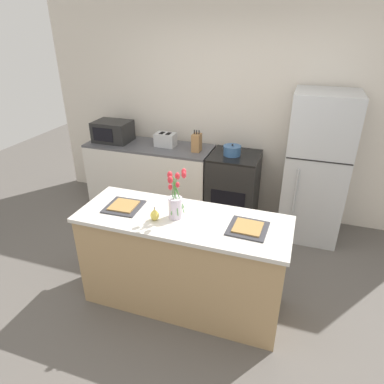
# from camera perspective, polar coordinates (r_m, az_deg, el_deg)

# --- Properties ---
(ground_plane) EXTENTS (10.00, 10.00, 0.00)m
(ground_plane) POSITION_cam_1_polar(r_m,az_deg,el_deg) (3.43, -1.41, -17.51)
(ground_plane) COLOR #59544F
(back_wall) EXTENTS (5.20, 0.08, 2.70)m
(back_wall) POSITION_cam_1_polar(r_m,az_deg,el_deg) (4.51, 7.36, 13.14)
(back_wall) COLOR silver
(back_wall) RESTS_ON ground_plane
(kitchen_island) EXTENTS (1.80, 0.66, 0.91)m
(kitchen_island) POSITION_cam_1_polar(r_m,az_deg,el_deg) (3.12, -1.50, -11.46)
(kitchen_island) COLOR tan
(kitchen_island) RESTS_ON ground_plane
(back_counter) EXTENTS (1.68, 0.60, 0.92)m
(back_counter) POSITION_cam_1_polar(r_m,az_deg,el_deg) (4.76, -6.89, 2.56)
(back_counter) COLOR silver
(back_counter) RESTS_ON ground_plane
(stove_range) EXTENTS (0.60, 0.61, 0.92)m
(stove_range) POSITION_cam_1_polar(r_m,az_deg,el_deg) (4.42, 6.87, 0.58)
(stove_range) COLOR black
(stove_range) RESTS_ON ground_plane
(refrigerator) EXTENTS (0.68, 0.67, 1.73)m
(refrigerator) POSITION_cam_1_polar(r_m,az_deg,el_deg) (4.19, 19.97, 3.72)
(refrigerator) COLOR #B7BABC
(refrigerator) RESTS_ON ground_plane
(flower_vase) EXTENTS (0.16, 0.18, 0.42)m
(flower_vase) POSITION_cam_1_polar(r_m,az_deg,el_deg) (2.80, -2.77, -1.56)
(flower_vase) COLOR silver
(flower_vase) RESTS_ON kitchen_island
(pear_figurine) EXTENTS (0.07, 0.07, 0.12)m
(pear_figurine) POSITION_cam_1_polar(r_m,az_deg,el_deg) (2.83, -6.25, -3.81)
(pear_figurine) COLOR #E5CC4C
(pear_figurine) RESTS_ON kitchen_island
(plate_setting_left) EXTENTS (0.31, 0.31, 0.02)m
(plate_setting_left) POSITION_cam_1_polar(r_m,az_deg,el_deg) (3.08, -11.26, -2.30)
(plate_setting_left) COLOR #333338
(plate_setting_left) RESTS_ON kitchen_island
(plate_setting_right) EXTENTS (0.31, 0.31, 0.02)m
(plate_setting_right) POSITION_cam_1_polar(r_m,az_deg,el_deg) (2.75, 9.30, -5.89)
(plate_setting_right) COLOR #333338
(plate_setting_right) RESTS_ON kitchen_island
(toaster) EXTENTS (0.28, 0.18, 0.17)m
(toaster) POSITION_cam_1_polar(r_m,az_deg,el_deg) (4.50, -4.45, 8.69)
(toaster) COLOR #B7BABC
(toaster) RESTS_ON back_counter
(cooking_pot) EXTENTS (0.22, 0.22, 0.14)m
(cooking_pot) POSITION_cam_1_polar(r_m,az_deg,el_deg) (4.20, 6.71, 6.90)
(cooking_pot) COLOR #386093
(cooking_pot) RESTS_ON stove_range
(microwave) EXTENTS (0.48, 0.37, 0.27)m
(microwave) POSITION_cam_1_polar(r_m,az_deg,el_deg) (4.79, -13.06, 9.83)
(microwave) COLOR black
(microwave) RESTS_ON back_counter
(knife_block) EXTENTS (0.10, 0.14, 0.27)m
(knife_block) POSITION_cam_1_polar(r_m,az_deg,el_deg) (4.30, 0.78, 8.24)
(knife_block) COLOR #A37547
(knife_block) RESTS_ON back_counter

